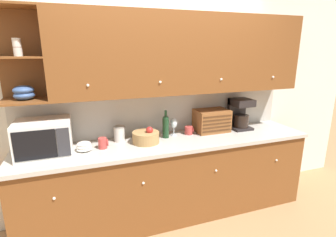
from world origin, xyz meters
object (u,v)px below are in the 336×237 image
(bowl_stack_on_counter, at_px, (84,146))
(mug_blue_second, at_px, (103,143))
(storage_canister, at_px, (119,134))
(wine_glass, at_px, (174,124))
(wine_bottle, at_px, (166,126))
(bread_box, at_px, (212,121))
(microwave, at_px, (44,138))
(fruit_basket, at_px, (146,137))
(mug, at_px, (189,130))
(coffee_maker, at_px, (240,114))

(bowl_stack_on_counter, relative_size, mug_blue_second, 1.39)
(storage_canister, distance_m, wine_glass, 0.63)
(bowl_stack_on_counter, height_order, storage_canister, storage_canister)
(wine_bottle, distance_m, bread_box, 0.60)
(microwave, relative_size, fruit_basket, 1.72)
(bowl_stack_on_counter, xyz_separation_m, mug_blue_second, (0.18, 0.01, 0.01))
(microwave, xyz_separation_m, mug, (1.53, 0.09, -0.12))
(bowl_stack_on_counter, height_order, coffee_maker, coffee_maker)
(bowl_stack_on_counter, distance_m, mug, 1.19)
(mug_blue_second, xyz_separation_m, wine_glass, (0.82, 0.14, 0.09))
(fruit_basket, relative_size, wine_glass, 1.38)
(bowl_stack_on_counter, distance_m, mug_blue_second, 0.18)
(microwave, distance_m, bowl_stack_on_counter, 0.37)
(mug, bearing_deg, coffee_maker, 0.57)
(storage_canister, xyz_separation_m, wine_bottle, (0.51, -0.05, 0.06))
(wine_glass, height_order, bread_box, bread_box)
(fruit_basket, distance_m, bread_box, 0.87)
(microwave, distance_m, mug_blue_second, 0.54)
(microwave, bearing_deg, bread_box, 3.44)
(mug_blue_second, relative_size, wine_bottle, 0.35)
(mug_blue_second, distance_m, bread_box, 1.32)
(wine_glass, bearing_deg, storage_canister, 178.88)
(wine_glass, distance_m, coffee_maker, 0.88)
(mug_blue_second, relative_size, coffee_maker, 0.29)
(fruit_basket, bearing_deg, bread_box, 8.43)
(bowl_stack_on_counter, height_order, wine_glass, wine_glass)
(storage_canister, relative_size, fruit_basket, 0.59)
(bread_box, bearing_deg, mug, -176.71)
(mug, bearing_deg, storage_canister, 177.65)
(bread_box, bearing_deg, wine_bottle, -176.25)
(wine_glass, bearing_deg, mug_blue_second, -170.10)
(mug_blue_second, height_order, fruit_basket, fruit_basket)
(wine_bottle, xyz_separation_m, mug, (0.30, 0.02, -0.09))
(mug_blue_second, distance_m, wine_glass, 0.84)
(bowl_stack_on_counter, xyz_separation_m, bread_box, (1.49, 0.15, 0.09))
(bowl_stack_on_counter, xyz_separation_m, mug, (1.18, 0.13, 0.00))
(microwave, xyz_separation_m, storage_canister, (0.72, 0.13, -0.08))
(microwave, xyz_separation_m, bread_box, (1.84, 0.11, -0.03))
(mug_blue_second, distance_m, coffee_maker, 1.70)
(bowl_stack_on_counter, distance_m, coffee_maker, 1.89)
(fruit_basket, bearing_deg, wine_bottle, 19.02)
(storage_canister, distance_m, coffee_maker, 1.50)
(mug, distance_m, bread_box, 0.32)
(fruit_basket, relative_size, wine_bottle, 0.91)
(wine_bottle, height_order, bread_box, wine_bottle)
(microwave, xyz_separation_m, fruit_basket, (0.98, -0.02, -0.10))
(fruit_basket, bearing_deg, wine_glass, 19.48)
(mug_blue_second, distance_m, mug, 1.01)
(coffee_maker, bearing_deg, fruit_basket, -174.67)
(microwave, height_order, coffee_maker, coffee_maker)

